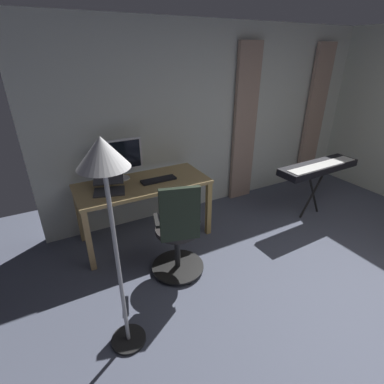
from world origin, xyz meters
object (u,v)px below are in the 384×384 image
office_chair (178,235)px  computer_keyboard (159,180)px  cell_phone_face_up (99,183)px  piano_keyboard (318,168)px  desk (143,190)px  computer_monitor (120,157)px  laptop (109,186)px  floor_lamp (106,181)px

office_chair → computer_keyboard: (-0.12, -0.77, 0.28)m
cell_phone_face_up → piano_keyboard: (-2.72, 0.83, -0.04)m
cell_phone_face_up → desk: bearing=140.8°
computer_monitor → office_chair: bearing=102.8°
desk → piano_keyboard: size_ratio=1.24×
office_chair → computer_monitor: 1.20m
computer_monitor → computer_keyboard: 0.52m
computer_monitor → cell_phone_face_up: 0.39m
computer_monitor → piano_keyboard: 2.60m
desk → laptop: 0.43m
desk → computer_monitor: (0.18, -0.23, 0.37)m
office_chair → floor_lamp: (0.71, 0.52, 0.94)m
cell_phone_face_up → piano_keyboard: size_ratio=0.12×
office_chair → cell_phone_face_up: bearing=131.8°
desk → cell_phone_face_up: 0.51m
cell_phone_face_up → computer_monitor: bearing=167.6°
office_chair → laptop: office_chair is taller
desk → office_chair: 0.84m
computer_keyboard → piano_keyboard: bearing=164.9°
computer_monitor → laptop: (0.22, 0.27, -0.22)m
office_chair → floor_lamp: 1.29m
desk → computer_keyboard: (-0.18, 0.04, 0.11)m
office_chair → piano_keyboard: office_chair is taller
computer_monitor → laptop: 0.41m
desk → floor_lamp: (0.65, 1.34, 0.77)m
laptop → floor_lamp: 1.46m
office_chair → piano_keyboard: 2.23m
cell_phone_face_up → piano_keyboard: piano_keyboard is taller
desk → computer_monitor: size_ratio=2.90×
computer_keyboard → piano_keyboard: piano_keyboard is taller
office_chair → cell_phone_face_up: 1.19m
office_chair → piano_keyboard: (-2.21, -0.21, 0.24)m
desk → office_chair: (-0.06, 0.82, -0.17)m
desk → computer_monitor: 0.47m
desk → floor_lamp: bearing=63.9°
piano_keyboard → desk: bearing=-16.8°
laptop → piano_keyboard: 2.72m
computer_keyboard → computer_monitor: bearing=-36.6°
computer_keyboard → laptop: bearing=0.1°
laptop → office_chair: bearing=135.9°
office_chair → piano_keyboard: bearing=21.2°
computer_monitor → computer_keyboard: bearing=143.4°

